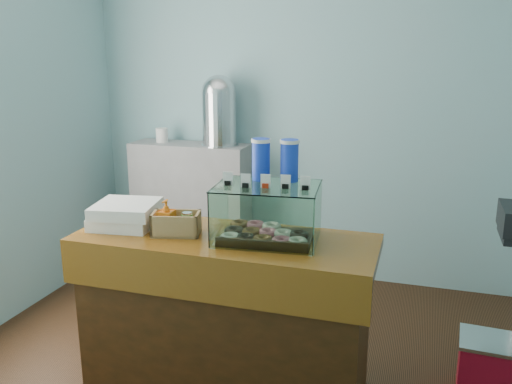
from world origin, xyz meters
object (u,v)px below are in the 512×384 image
(display_case, at_px, (268,207))
(red_cooler, at_px, (494,368))
(counter, at_px, (225,313))
(coffee_urn, at_px, (219,109))

(display_case, relative_size, red_cooler, 1.43)
(counter, bearing_deg, coffee_urn, 111.73)
(display_case, bearing_deg, red_cooler, 8.52)
(coffee_urn, relative_size, red_cooler, 1.44)
(counter, relative_size, red_cooler, 4.05)
(coffee_urn, bearing_deg, counter, -68.27)
(coffee_urn, xyz_separation_m, red_cooler, (2.05, -1.20, -1.23))
(display_case, distance_m, red_cooler, 1.53)
(display_case, distance_m, coffee_urn, 1.76)
(counter, xyz_separation_m, display_case, (0.22, 0.06, 0.61))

